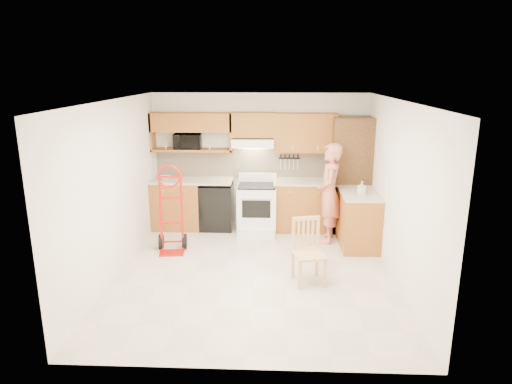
# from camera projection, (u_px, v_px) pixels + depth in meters

# --- Properties ---
(floor) EXTENTS (4.00, 4.50, 0.02)m
(floor) POSITION_uv_depth(u_px,v_px,m) (255.00, 273.00, 6.69)
(floor) COLOR beige
(floor) RESTS_ON ground
(ceiling) EXTENTS (4.00, 4.50, 0.02)m
(ceiling) POSITION_uv_depth(u_px,v_px,m) (254.00, 100.00, 6.04)
(ceiling) COLOR white
(ceiling) RESTS_ON ground
(wall_back) EXTENTS (4.00, 0.02, 2.50)m
(wall_back) POSITION_uv_depth(u_px,v_px,m) (260.00, 160.00, 8.55)
(wall_back) COLOR white
(wall_back) RESTS_ON ground
(wall_front) EXTENTS (4.00, 0.02, 2.50)m
(wall_front) POSITION_uv_depth(u_px,v_px,m) (243.00, 254.00, 4.19)
(wall_front) COLOR white
(wall_front) RESTS_ON ground
(wall_left) EXTENTS (0.02, 4.50, 2.50)m
(wall_left) POSITION_uv_depth(u_px,v_px,m) (114.00, 189.00, 6.45)
(wall_left) COLOR white
(wall_left) RESTS_ON ground
(wall_right) EXTENTS (0.02, 4.50, 2.50)m
(wall_right) POSITION_uv_depth(u_px,v_px,m) (399.00, 193.00, 6.28)
(wall_right) COLOR white
(wall_right) RESTS_ON ground
(backsplash) EXTENTS (3.92, 0.03, 0.55)m
(backsplash) POSITION_uv_depth(u_px,v_px,m) (260.00, 163.00, 8.54)
(backsplash) COLOR beige
(backsplash) RESTS_ON wall_back
(lower_cab_left) EXTENTS (0.90, 0.60, 0.90)m
(lower_cab_left) POSITION_uv_depth(u_px,v_px,m) (177.00, 204.00, 8.52)
(lower_cab_left) COLOR brown
(lower_cab_left) RESTS_ON ground
(dishwasher) EXTENTS (0.60, 0.60, 0.85)m
(dishwasher) POSITION_uv_depth(u_px,v_px,m) (217.00, 206.00, 8.50)
(dishwasher) COLOR black
(dishwasher) RESTS_ON ground
(lower_cab_right) EXTENTS (1.14, 0.60, 0.90)m
(lower_cab_right) POSITION_uv_depth(u_px,v_px,m) (304.00, 206.00, 8.42)
(lower_cab_right) COLOR brown
(lower_cab_right) RESTS_ON ground
(countertop_left) EXTENTS (1.50, 0.63, 0.04)m
(countertop_left) POSITION_uv_depth(u_px,v_px,m) (192.00, 180.00, 8.39)
(countertop_left) COLOR #B9AC90
(countertop_left) RESTS_ON lower_cab_left
(countertop_right) EXTENTS (1.14, 0.63, 0.04)m
(countertop_right) POSITION_uv_depth(u_px,v_px,m) (305.00, 181.00, 8.30)
(countertop_right) COLOR #B9AC90
(countertop_right) RESTS_ON lower_cab_right
(cab_return_right) EXTENTS (0.60, 1.00, 0.90)m
(cab_return_right) POSITION_uv_depth(u_px,v_px,m) (358.00, 220.00, 7.61)
(cab_return_right) COLOR brown
(cab_return_right) RESTS_ON ground
(countertop_return) EXTENTS (0.63, 1.00, 0.04)m
(countertop_return) POSITION_uv_depth(u_px,v_px,m) (360.00, 193.00, 7.49)
(countertop_return) COLOR #B9AC90
(countertop_return) RESTS_ON cab_return_right
(pantry_tall) EXTENTS (0.70, 0.60, 2.10)m
(pantry_tall) POSITION_uv_depth(u_px,v_px,m) (350.00, 175.00, 8.23)
(pantry_tall) COLOR brown
(pantry_tall) RESTS_ON ground
(upper_cab_left) EXTENTS (1.50, 0.33, 0.34)m
(upper_cab_left) POSITION_uv_depth(u_px,v_px,m) (191.00, 122.00, 8.24)
(upper_cab_left) COLOR brown
(upper_cab_left) RESTS_ON wall_back
(upper_shelf_mw) EXTENTS (1.50, 0.33, 0.04)m
(upper_shelf_mw) POSITION_uv_depth(u_px,v_px,m) (192.00, 150.00, 8.37)
(upper_shelf_mw) COLOR brown
(upper_shelf_mw) RESTS_ON wall_back
(upper_cab_center) EXTENTS (0.76, 0.33, 0.44)m
(upper_cab_center) POSITION_uv_depth(u_px,v_px,m) (253.00, 125.00, 8.20)
(upper_cab_center) COLOR brown
(upper_cab_center) RESTS_ON wall_back
(upper_cab_right) EXTENTS (1.14, 0.33, 0.70)m
(upper_cab_right) POSITION_uv_depth(u_px,v_px,m) (305.00, 133.00, 8.20)
(upper_cab_right) COLOR brown
(upper_cab_right) RESTS_ON wall_back
(range_hood) EXTENTS (0.76, 0.46, 0.14)m
(range_hood) POSITION_uv_depth(u_px,v_px,m) (253.00, 142.00, 8.22)
(range_hood) COLOR white
(range_hood) RESTS_ON wall_back
(knife_strip) EXTENTS (0.40, 0.05, 0.29)m
(knife_strip) POSITION_uv_depth(u_px,v_px,m) (289.00, 162.00, 8.47)
(knife_strip) COLOR black
(knife_strip) RESTS_ON backsplash
(microwave) EXTENTS (0.52, 0.37, 0.28)m
(microwave) POSITION_uv_depth(u_px,v_px,m) (188.00, 141.00, 8.34)
(microwave) COLOR black
(microwave) RESTS_ON upper_shelf_mw
(range) EXTENTS (0.70, 0.93, 1.04)m
(range) POSITION_uv_depth(u_px,v_px,m) (257.00, 205.00, 8.26)
(range) COLOR white
(range) RESTS_ON ground
(person) EXTENTS (0.49, 0.67, 1.72)m
(person) POSITION_uv_depth(u_px,v_px,m) (329.00, 193.00, 7.72)
(person) COLOR #CF705A
(person) RESTS_ON ground
(hand_truck) EXTENTS (0.57, 0.53, 1.31)m
(hand_truck) POSITION_uv_depth(u_px,v_px,m) (171.00, 213.00, 7.31)
(hand_truck) COLOR red
(hand_truck) RESTS_ON ground
(dining_chair) EXTENTS (0.50, 0.53, 0.92)m
(dining_chair) POSITION_uv_depth(u_px,v_px,m) (309.00, 252.00, 6.25)
(dining_chair) COLOR tan
(dining_chair) RESTS_ON ground
(soap_bottle) EXTENTS (0.12, 0.13, 0.21)m
(soap_bottle) POSITION_uv_depth(u_px,v_px,m) (362.00, 188.00, 7.37)
(soap_bottle) COLOR white
(soap_bottle) RESTS_ON countertop_return
(bowl) EXTENTS (0.26, 0.26, 0.05)m
(bowl) POSITION_uv_depth(u_px,v_px,m) (165.00, 178.00, 8.39)
(bowl) COLOR white
(bowl) RESTS_ON countertop_left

